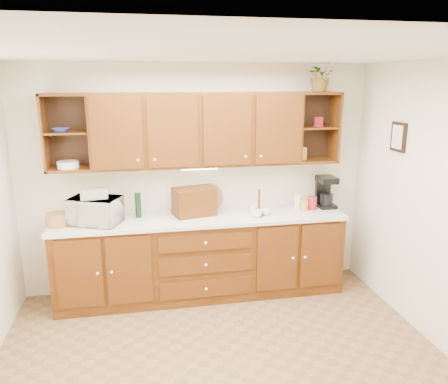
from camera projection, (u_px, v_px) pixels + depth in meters
name	position (u px, v px, depth m)	size (l,w,h in m)	color
floor	(226.00, 372.00, 3.72)	(4.00, 4.00, 0.00)	brown
ceiling	(226.00, 53.00, 3.07)	(4.00, 4.00, 0.00)	white
back_wall	(197.00, 179.00, 5.06)	(4.00, 4.00, 0.00)	beige
base_cabinets	(202.00, 257.00, 4.98)	(3.20, 0.60, 0.90)	#381A06
countertop	(201.00, 219.00, 4.86)	(3.24, 0.64, 0.04)	silver
upper_cabinets	(199.00, 130.00, 4.76)	(3.20, 0.33, 0.80)	#381A06
undercabinet_light	(199.00, 168.00, 4.81)	(0.40, 0.05, 0.03)	white
framed_picture	(398.00, 137.00, 4.48)	(0.03, 0.24, 0.30)	black
wicker_basket	(57.00, 220.00, 4.54)	(0.22, 0.22, 0.13)	#9F6E42
microwave	(95.00, 211.00, 4.59)	(0.51, 0.35, 0.28)	beige
towel_stack	(94.00, 194.00, 4.55)	(0.27, 0.20, 0.08)	#D5BB64
wine_bottle	(138.00, 205.00, 4.80)	(0.07, 0.07, 0.28)	black
woven_tray	(209.00, 209.00, 5.11)	(0.32, 0.32, 0.02)	#9F6E42
bread_box	(194.00, 202.00, 4.89)	(0.45, 0.28, 0.31)	#381A06
mug_tree	(259.00, 211.00, 4.90)	(0.23, 0.25, 0.30)	#381A06
canister_red	(312.00, 203.00, 5.13)	(0.11, 0.11, 0.15)	#AB182B
canister_white	(298.00, 201.00, 5.16)	(0.08, 0.08, 0.17)	white
canister_yellow	(304.00, 206.00, 5.06)	(0.09, 0.09, 0.11)	gold
coffee_maker	(325.00, 192.00, 5.21)	(0.20, 0.26, 0.37)	black
bowl_stack	(61.00, 130.00, 4.46)	(0.17, 0.17, 0.04)	#2A359B
plate_stack	(68.00, 165.00, 4.58)	(0.22, 0.22, 0.07)	white
pantry_box_yellow	(302.00, 154.00, 5.03)	(0.08, 0.06, 0.14)	gold
pantry_box_red	(319.00, 122.00, 4.98)	(0.07, 0.06, 0.11)	#AB182B
potted_plant	(321.00, 76.00, 4.81)	(0.31, 0.27, 0.35)	#999999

